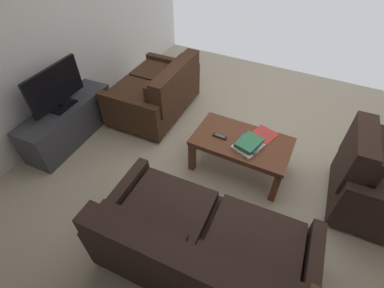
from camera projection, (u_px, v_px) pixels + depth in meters
name	position (u px, v px, depth m)	size (l,w,h in m)	color
ground_plane	(239.00, 160.00, 3.35)	(4.85, 5.11, 0.01)	#B7A88E
wall_right	(59.00, 13.00, 3.21)	(0.12, 5.11, 2.70)	white
sofa_main	(200.00, 249.00, 2.15)	(1.75, 0.98, 0.87)	black
loveseat_near	(157.00, 92.00, 3.81)	(0.95, 1.32, 0.81)	black
coffee_table	(241.00, 145.00, 2.98)	(1.05, 0.60, 0.45)	brown
tv_stand	(69.00, 122.00, 3.48)	(0.49, 1.30, 0.49)	#38383D
flat_tv	(55.00, 88.00, 3.13)	(0.22, 0.78, 0.51)	black
armchair_side	(377.00, 183.00, 2.60)	(0.86, 0.88, 0.91)	black
book_stack	(249.00, 144.00, 2.82)	(0.32, 0.35, 0.08)	silver
tv_remote	(220.00, 136.00, 2.96)	(0.16, 0.05, 0.02)	black
loose_magazine	(263.00, 135.00, 2.98)	(0.24, 0.28, 0.01)	#C63833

